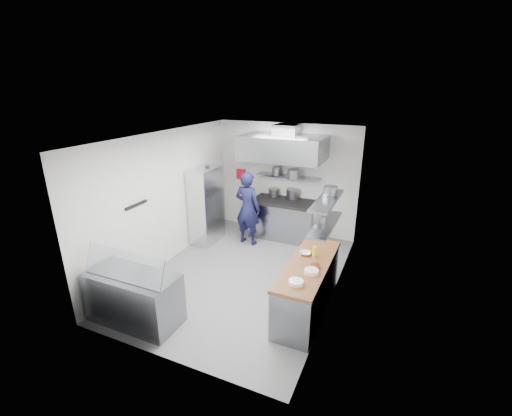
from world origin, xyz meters
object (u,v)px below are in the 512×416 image
at_px(chef, 248,208).
at_px(display_case, 134,298).
at_px(wire_rack, 206,205).
at_px(gas_range, 284,220).

relative_size(chef, display_case, 1.19).
xyz_separation_m(chef, wire_rack, (-0.96, -0.30, 0.04)).
xyz_separation_m(gas_range, wire_rack, (-1.63, -0.99, 0.48)).
xyz_separation_m(gas_range, chef, (-0.67, -0.69, 0.44)).
relative_size(wire_rack, display_case, 1.23).
distance_m(gas_range, chef, 1.06).
bearing_deg(wire_rack, gas_range, 31.28).
relative_size(gas_range, display_case, 1.07).
distance_m(chef, wire_rack, 1.00).
bearing_deg(chef, wire_rack, 22.76).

